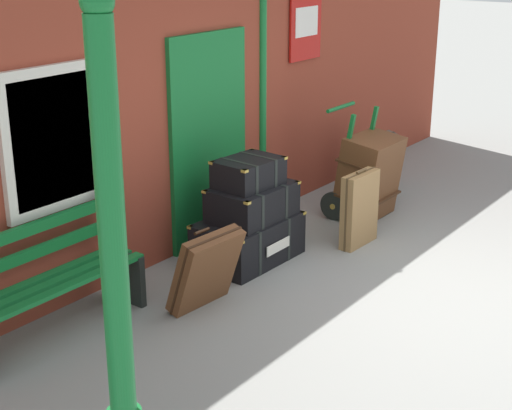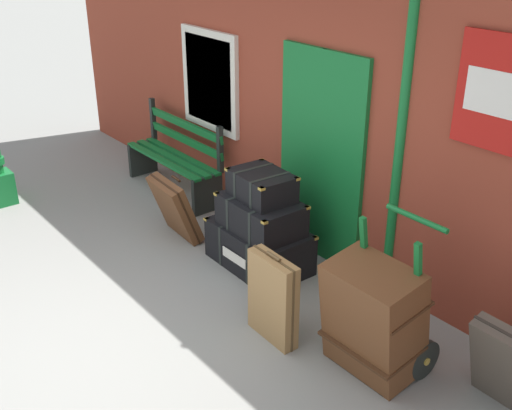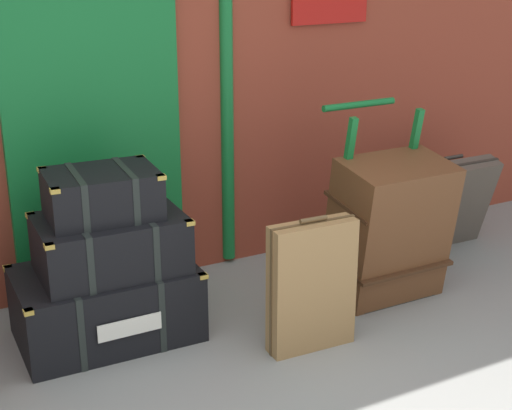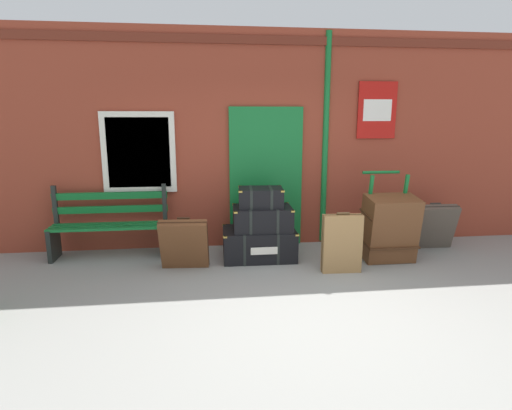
{
  "view_description": "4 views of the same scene",
  "coord_description": "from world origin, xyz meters",
  "px_view_note": "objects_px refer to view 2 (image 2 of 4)",
  "views": [
    {
      "loc": [
        -5.8,
        -2.37,
        2.98
      ],
      "look_at": [
        -0.41,
        1.63,
        0.62
      ],
      "focal_mm": 54.64,
      "sensor_mm": 36.0,
      "label": 1
    },
    {
      "loc": [
        3.88,
        -1.59,
        3.2
      ],
      "look_at": [
        -0.07,
        1.58,
        0.81
      ],
      "focal_mm": 43.5,
      "sensor_mm": 36.0,
      "label": 2
    },
    {
      "loc": [
        -1.39,
        -2.08,
        2.22
      ],
      "look_at": [
        0.67,
        1.8,
        0.65
      ],
      "focal_mm": 53.65,
      "sensor_mm": 36.0,
      "label": 3
    },
    {
      "loc": [
        -1.02,
        -3.73,
        1.96
      ],
      "look_at": [
        -0.34,
        1.86,
        0.75
      ],
      "focal_mm": 29.14,
      "sensor_mm": 36.0,
      "label": 4
    }
  ],
  "objects_px": {
    "steamer_trunk_middle": "(261,215)",
    "suitcase_oxblood": "(175,209)",
    "suitcase_umber": "(273,298)",
    "steamer_trunk_base": "(259,246)",
    "platform_bench": "(176,157)",
    "steamer_trunk_top": "(262,185)",
    "porters_trolley": "(386,331)",
    "large_brown_trunk": "(373,319)"
  },
  "relations": [
    {
      "from": "steamer_trunk_base",
      "to": "porters_trolley",
      "type": "height_order",
      "value": "porters_trolley"
    },
    {
      "from": "suitcase_umber",
      "to": "porters_trolley",
      "type": "bearing_deg",
      "value": 32.71
    },
    {
      "from": "steamer_trunk_top",
      "to": "steamer_trunk_base",
      "type": "bearing_deg",
      "value": -156.7
    },
    {
      "from": "porters_trolley",
      "to": "suitcase_umber",
      "type": "xyz_separation_m",
      "value": [
        -0.78,
        -0.5,
        0.1
      ]
    },
    {
      "from": "platform_bench",
      "to": "suitcase_oxblood",
      "type": "height_order",
      "value": "platform_bench"
    },
    {
      "from": "steamer_trunk_top",
      "to": "large_brown_trunk",
      "type": "xyz_separation_m",
      "value": [
        1.73,
        -0.34,
        -0.4
      ]
    },
    {
      "from": "suitcase_umber",
      "to": "suitcase_oxblood",
      "type": "relative_size",
      "value": 1.14
    },
    {
      "from": "steamer_trunk_middle",
      "to": "large_brown_trunk",
      "type": "bearing_deg",
      "value": -10.25
    },
    {
      "from": "steamer_trunk_base",
      "to": "steamer_trunk_top",
      "type": "xyz_separation_m",
      "value": [
        0.02,
        0.01,
        0.66
      ]
    },
    {
      "from": "steamer_trunk_middle",
      "to": "suitcase_oxblood",
      "type": "bearing_deg",
      "value": -163.35
    },
    {
      "from": "platform_bench",
      "to": "steamer_trunk_base",
      "type": "distance_m",
      "value": 2.13
    },
    {
      "from": "large_brown_trunk",
      "to": "steamer_trunk_top",
      "type": "bearing_deg",
      "value": 169.03
    },
    {
      "from": "porters_trolley",
      "to": "steamer_trunk_base",
      "type": "bearing_deg",
      "value": 175.0
    },
    {
      "from": "steamer_trunk_top",
      "to": "large_brown_trunk",
      "type": "relative_size",
      "value": 0.69
    },
    {
      "from": "steamer_trunk_top",
      "to": "steamer_trunk_middle",
      "type": "bearing_deg",
      "value": -50.62
    },
    {
      "from": "suitcase_umber",
      "to": "suitcase_oxblood",
      "type": "distance_m",
      "value": 2.02
    },
    {
      "from": "suitcase_oxblood",
      "to": "steamer_trunk_base",
      "type": "bearing_deg",
      "value": 18.18
    },
    {
      "from": "steamer_trunk_base",
      "to": "large_brown_trunk",
      "type": "xyz_separation_m",
      "value": [
        1.75,
        -0.33,
        0.26
      ]
    },
    {
      "from": "steamer_trunk_top",
      "to": "suitcase_umber",
      "type": "distance_m",
      "value": 1.26
    },
    {
      "from": "steamer_trunk_base",
      "to": "steamer_trunk_top",
      "type": "distance_m",
      "value": 0.66
    },
    {
      "from": "steamer_trunk_base",
      "to": "large_brown_trunk",
      "type": "height_order",
      "value": "large_brown_trunk"
    },
    {
      "from": "porters_trolley",
      "to": "suitcase_oxblood",
      "type": "xyz_separation_m",
      "value": [
        -2.77,
        -0.18,
        0.07
      ]
    },
    {
      "from": "steamer_trunk_base",
      "to": "suitcase_umber",
      "type": "bearing_deg",
      "value": -33.66
    },
    {
      "from": "platform_bench",
      "to": "steamer_trunk_base",
      "type": "xyz_separation_m",
      "value": [
        2.09,
        -0.35,
        -0.23
      ]
    },
    {
      "from": "porters_trolley",
      "to": "large_brown_trunk",
      "type": "height_order",
      "value": "porters_trolley"
    },
    {
      "from": "steamer_trunk_middle",
      "to": "suitcase_umber",
      "type": "bearing_deg",
      "value": -34.19
    },
    {
      "from": "porters_trolley",
      "to": "large_brown_trunk",
      "type": "distance_m",
      "value": 0.26
    },
    {
      "from": "platform_bench",
      "to": "porters_trolley",
      "type": "distance_m",
      "value": 3.88
    },
    {
      "from": "large_brown_trunk",
      "to": "porters_trolley",
      "type": "bearing_deg",
      "value": 90.0
    },
    {
      "from": "large_brown_trunk",
      "to": "suitcase_oxblood",
      "type": "xyz_separation_m",
      "value": [
        -2.77,
        -0.01,
        -0.12
      ]
    },
    {
      "from": "steamer_trunk_base",
      "to": "porters_trolley",
      "type": "distance_m",
      "value": 1.76
    },
    {
      "from": "steamer_trunk_middle",
      "to": "porters_trolley",
      "type": "xyz_separation_m",
      "value": [
        1.71,
        -0.14,
        -0.31
      ]
    },
    {
      "from": "platform_bench",
      "to": "steamer_trunk_middle",
      "type": "height_order",
      "value": "platform_bench"
    },
    {
      "from": "platform_bench",
      "to": "porters_trolley",
      "type": "xyz_separation_m",
      "value": [
        3.84,
        -0.5,
        -0.17
      ]
    },
    {
      "from": "steamer_trunk_base",
      "to": "large_brown_trunk",
      "type": "distance_m",
      "value": 1.8
    },
    {
      "from": "platform_bench",
      "to": "porters_trolley",
      "type": "bearing_deg",
      "value": -7.47
    },
    {
      "from": "porters_trolley",
      "to": "suitcase_umber",
      "type": "bearing_deg",
      "value": -147.29
    },
    {
      "from": "suitcase_oxblood",
      "to": "porters_trolley",
      "type": "bearing_deg",
      "value": 3.74
    },
    {
      "from": "platform_bench",
      "to": "steamer_trunk_top",
      "type": "distance_m",
      "value": 2.18
    },
    {
      "from": "platform_bench",
      "to": "porters_trolley",
      "type": "height_order",
      "value": "porters_trolley"
    },
    {
      "from": "steamer_trunk_base",
      "to": "large_brown_trunk",
      "type": "bearing_deg",
      "value": -10.53
    },
    {
      "from": "suitcase_umber",
      "to": "steamer_trunk_base",
      "type": "bearing_deg",
      "value": 146.34
    }
  ]
}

